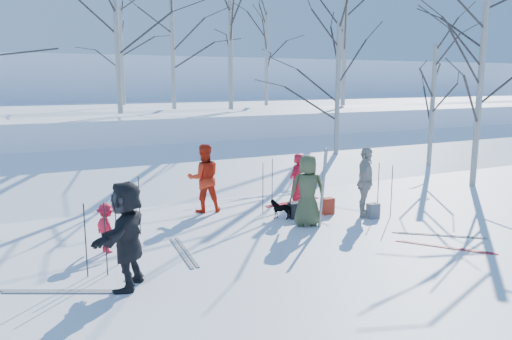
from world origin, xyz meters
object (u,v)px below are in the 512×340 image
skier_cream_east (365,182)px  backpack_dark (295,210)px  skier_red_north (297,182)px  skier_olive_center (307,190)px  skier_grey_west (127,235)px  dog (282,209)px  skier_redor_behind (204,178)px  skier_red_seated (107,228)px  backpack_red (327,206)px  backpack_grey (373,211)px

skier_cream_east → backpack_dark: bearing=113.3°
skier_red_north → skier_cream_east: (1.17, -1.40, 0.14)m
skier_olive_center → skier_cream_east: bearing=-159.0°
skier_grey_west → dog: size_ratio=3.18×
skier_redor_behind → skier_red_seated: 3.60m
skier_olive_center → skier_cream_east: (1.73, -0.00, 0.04)m
skier_red_seated → backpack_dark: (4.73, 0.45, -0.31)m
skier_cream_east → backpack_red: skier_cream_east is taller
skier_redor_behind → backpack_red: skier_redor_behind is taller
backpack_grey → backpack_dark: bearing=152.6°
skier_red_north → skier_redor_behind: skier_redor_behind is taller
skier_red_north → backpack_grey: (1.27, -1.62, -0.57)m
skier_grey_west → backpack_dark: bearing=150.7°
skier_cream_east → dog: size_ratio=3.13×
skier_cream_east → backpack_red: 1.17m
skier_grey_west → skier_redor_behind: bearing=178.0°
backpack_dark → dog: bearing=157.8°
skier_olive_center → backpack_grey: (1.83, -0.22, -0.67)m
skier_red_north → backpack_grey: size_ratio=4.01×
skier_redor_behind → skier_olive_center: bearing=136.7°
skier_red_seated → backpack_grey: 6.49m
skier_red_north → backpack_dark: 1.02m
skier_olive_center → skier_cream_east: 1.73m
skier_grey_west → backpack_red: (5.69, 2.34, -0.70)m
skier_red_north → skier_red_seated: bearing=-15.3°
backpack_grey → skier_red_seated: bearing=176.0°
dog → skier_redor_behind: bearing=-99.5°
skier_redor_behind → skier_cream_east: skier_redor_behind is taller
skier_red_seated → backpack_red: (5.68, 0.41, -0.30)m
skier_cream_east → dog: bearing=113.4°
dog → backpack_grey: (2.07, -1.04, -0.05)m
backpack_red → backpack_grey: size_ratio=1.11×
skier_olive_center → skier_cream_east: size_ratio=0.96×
skier_cream_east → skier_grey_west: 6.60m
backpack_grey → skier_red_north: bearing=128.2°
skier_cream_east → dog: (-1.97, 0.82, -0.66)m
dog → backpack_red: size_ratio=1.37×
dog → skier_grey_west: bearing=-24.6°
backpack_red → backpack_grey: 1.17m
skier_redor_behind → backpack_dark: skier_redor_behind is taller
backpack_grey → backpack_dark: size_ratio=0.95×
skier_red_north → backpack_red: skier_red_north is taller
skier_red_seated → skier_red_north: bearing=-99.5°
skier_cream_east → backpack_grey: size_ratio=4.72×
skier_cream_east → backpack_red: (-0.69, 0.64, -0.69)m
skier_red_seated → backpack_red: 5.70m
skier_redor_behind → backpack_red: 3.31m
skier_red_north → backpack_red: bearing=94.7°
skier_redor_behind → skier_grey_west: skier_grey_west is taller
skier_red_seated → backpack_grey: skier_red_seated is taller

